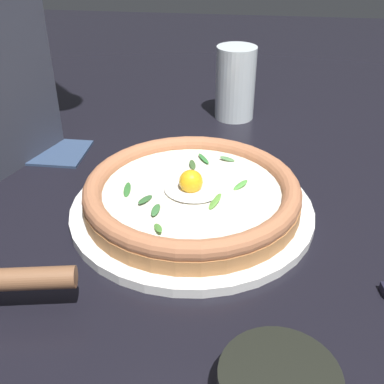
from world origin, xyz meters
The scene contains 5 objects.
ground_plane centered at (0.00, 0.00, -0.01)m, with size 2.40×2.40×0.03m, color black.
pizza_plate centered at (-0.03, 0.01, 0.01)m, with size 0.31×0.31×0.01m, color white.
pizza centered at (-0.03, 0.01, 0.03)m, with size 0.27×0.27×0.05m.
drinking_glass centered at (-0.06, -0.31, 0.05)m, with size 0.07×0.07×0.13m.
folded_napkin centered at (0.23, -0.13, 0.00)m, with size 0.14×0.09×0.01m, color navy.
Camera 1 is at (-0.09, 0.52, 0.35)m, focal length 44.65 mm.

